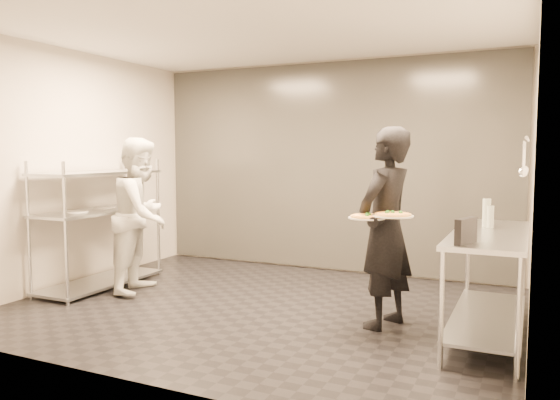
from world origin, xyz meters
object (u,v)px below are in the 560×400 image
at_px(pass_rack, 99,222).
at_px(bottle_clear, 490,217).
at_px(pizza_plate_far, 393,215).
at_px(bottle_green, 487,213).
at_px(prep_counter, 489,266).
at_px(chef, 142,215).
at_px(pizza_plate_near, 367,217).
at_px(salad_plate, 387,178).
at_px(bottle_dark, 487,214).
at_px(waiter, 385,228).
at_px(pos_monitor, 466,231).

xyz_separation_m(pass_rack, bottle_clear, (4.31, 0.26, 0.25)).
height_order(pass_rack, pizza_plate_far, pass_rack).
bearing_deg(bottle_green, pizza_plate_far, -141.09).
bearing_deg(prep_counter, pizza_plate_far, -160.30).
height_order(prep_counter, chef, chef).
distance_m(pizza_plate_near, salad_plate, 0.61).
distance_m(chef, pizza_plate_far, 2.99).
distance_m(prep_counter, bottle_dark, 0.57).
height_order(pizza_plate_far, bottle_green, bottle_green).
relative_size(chef, salad_plate, 6.21).
bearing_deg(salad_plate, pass_rack, -176.38).
height_order(prep_counter, pizza_plate_near, pizza_plate_near).
bearing_deg(waiter, prep_counter, 110.74).
xyz_separation_m(pizza_plate_near, salad_plate, (0.04, 0.51, 0.32)).
bearing_deg(bottle_dark, waiter, -150.86).
bearing_deg(prep_counter, bottle_green, 100.28).
relative_size(salad_plate, pos_monitor, 1.06).
distance_m(pos_monitor, bottle_green, 1.02).
height_order(bottle_clear, bottle_dark, bottle_dark).
relative_size(bottle_green, bottle_dark, 1.15).
height_order(chef, salad_plate, chef).
bearing_deg(pos_monitor, bottle_dark, 105.82).
distance_m(salad_plate, bottle_clear, 0.99).
bearing_deg(pizza_plate_far, prep_counter, 19.70).
relative_size(bottle_clear, bottle_dark, 0.88).
distance_m(pizza_plate_near, bottle_green, 1.11).
height_order(prep_counter, pos_monitor, pos_monitor).
bearing_deg(bottle_clear, pizza_plate_far, -144.40).
relative_size(pass_rack, prep_counter, 0.89).
relative_size(prep_counter, pizza_plate_near, 5.58).
relative_size(pos_monitor, bottle_green, 1.03).
distance_m(pizza_plate_near, pizza_plate_far, 0.23).
height_order(salad_plate, bottle_green, salad_plate).
distance_m(waiter, pizza_plate_far, 0.29).
bearing_deg(pos_monitor, pass_rack, -170.87).
relative_size(salad_plate, bottle_green, 1.09).
relative_size(pizza_plate_near, pizza_plate_far, 0.92).
height_order(pizza_plate_near, bottle_green, bottle_green).
relative_size(pizza_plate_far, pos_monitor, 1.32).
bearing_deg(bottle_green, pizza_plate_near, -147.25).
relative_size(pass_rack, pizza_plate_near, 4.96).
bearing_deg(salad_plate, pizza_plate_far, -69.70).
xyz_separation_m(waiter, chef, (-2.85, 0.10, -0.03)).
bearing_deg(salad_plate, pos_monitor, -48.41).
height_order(pizza_plate_near, pos_monitor, pos_monitor).
bearing_deg(salad_plate, bottle_clear, 3.03).
relative_size(waiter, bottle_green, 7.04).
bearing_deg(bottle_green, pass_rack, -175.95).
relative_size(waiter, bottle_dark, 8.07).
distance_m(prep_counter, salad_plate, 1.21).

